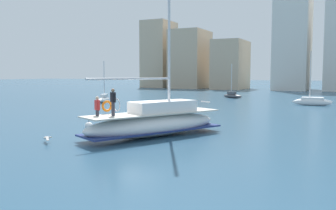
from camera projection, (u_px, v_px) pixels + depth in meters
name	position (u px, v px, depth m)	size (l,w,h in m)	color
ground_plane	(139.00, 136.00, 22.65)	(400.00, 400.00, 0.00)	#284C66
main_sailboat	(155.00, 122.00, 22.65)	(6.37, 9.68, 13.14)	white
moored_sloop_far	(104.00, 99.00, 49.63)	(2.45, 4.38, 5.59)	silver
moored_catamaran	(232.00, 95.00, 58.08)	(3.77, 2.38, 5.49)	#4C4C51
moored_cutter_left	(312.00, 101.00, 45.14)	(4.64, 2.27, 6.70)	silver
seagull	(47.00, 138.00, 20.43)	(1.02, 0.88, 0.18)	silver
mooring_buoy	(89.00, 126.00, 25.74)	(0.59, 0.59, 0.90)	silver
waterfront_buildings	(321.00, 45.00, 84.69)	(83.31, 19.77, 26.09)	#C6AD8E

